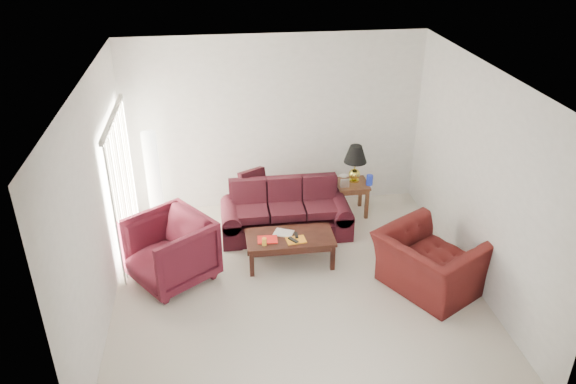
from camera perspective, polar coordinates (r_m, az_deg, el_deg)
The scene contains 19 objects.
floor at distance 8.04m, azimuth 0.83°, elevation -9.45°, with size 5.00×5.00×0.00m, color beige.
blinds at distance 8.64m, azimuth -16.53°, elevation 0.54°, with size 0.10×2.00×2.16m, color silver.
sofa at distance 8.99m, azimuth -0.23°, elevation -1.88°, with size 2.07×0.89×0.85m, color black, non-canonical shape.
throw_pillow at distance 9.25m, azimuth -3.58°, elevation 0.90°, with size 0.46×0.13×0.46m, color black.
end_table at distance 9.71m, azimuth 6.44°, elevation -0.59°, with size 0.53×0.53×0.58m, color #53291C, non-canonical shape.
table_lamp at distance 9.51m, azimuth 6.82°, elevation 2.88°, with size 0.39×0.39×0.65m, color #E8D848, non-canonical shape.
clock at distance 9.39m, azimuth 5.80°, elevation 0.89°, with size 0.14×0.05×0.14m, color #B2B3B7.
blue_canister at distance 9.51m, azimuth 8.28°, elevation 1.21°, with size 0.11×0.11×0.18m, color #1C30BA.
picture_frame at distance 9.62m, azimuth 5.72°, elevation 1.67°, with size 0.13×0.02×0.17m, color silver.
floor_lamp at distance 9.30m, azimuth -13.48°, elevation 1.23°, with size 0.27×0.27×1.67m, color white, non-canonical shape.
armchair_left at distance 8.07m, azimuth -11.93°, elevation -5.81°, with size 1.03×1.06×0.97m, color #440F1A.
armchair_right at distance 7.99m, azimuth 14.17°, elevation -7.02°, with size 1.29×1.13×0.84m, color #3F0F0E.
coffee_table at distance 8.39m, azimuth 0.20°, elevation -5.83°, with size 1.29×0.65×0.45m, color black, non-canonical shape.
magazine_red at distance 8.18m, azimuth -2.10°, elevation -4.86°, with size 0.29×0.22×0.02m, color red.
magazine_white at distance 8.33m, azimuth -0.46°, elevation -4.17°, with size 0.28×0.21×0.02m, color silver.
magazine_orange at distance 8.16m, azimuth 0.82°, elevation -4.90°, with size 0.28×0.21×0.02m, color orange.
remote_a at distance 8.13m, azimuth 0.53°, elevation -4.89°, with size 0.05×0.17×0.02m, color black.
remote_b at distance 8.24m, azimuth 0.85°, elevation -4.39°, with size 0.04×0.15×0.02m, color black.
yellow_glass at distance 8.04m, azimuth -2.42°, elevation -5.07°, with size 0.07×0.07×0.11m, color yellow.
Camera 1 is at (-0.98, -6.35, 4.83)m, focal length 35.00 mm.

